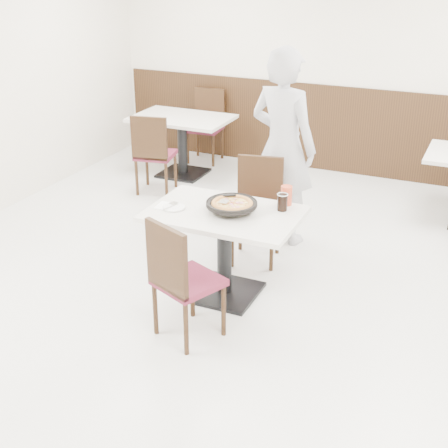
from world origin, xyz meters
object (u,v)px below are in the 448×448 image
at_px(cola_glass, 282,203).
at_px(bg_table_left, 182,146).
at_px(main_table, 224,254).
at_px(pizza_pan, 232,207).
at_px(chair_near, 189,279).
at_px(side_plate, 174,207).
at_px(diner_person, 283,147).
at_px(bg_chair_left_near, 155,153).
at_px(bg_chair_left_far, 205,127).
at_px(red_cup, 286,195).
at_px(chair_far, 256,213).
at_px(pizza, 232,206).

relative_size(cola_glass, bg_table_left, 0.11).
height_order(main_table, pizza_pan, pizza_pan).
distance_m(chair_near, bg_table_left, 3.62).
height_order(side_plate, diner_person, diner_person).
bearing_deg(chair_near, bg_chair_left_near, 147.60).
xyz_separation_m(cola_glass, bg_chair_left_far, (-2.10, 2.92, -0.34)).
height_order(chair_near, diner_person, diner_person).
distance_m(red_cup, bg_table_left, 3.08).
relative_size(chair_near, bg_chair_left_near, 1.00).
distance_m(main_table, diner_person, 1.36).
bearing_deg(main_table, side_plate, -165.05).
relative_size(side_plate, diner_person, 0.09).
bearing_deg(diner_person, chair_far, 98.54).
xyz_separation_m(pizza, bg_chair_left_far, (-1.76, 3.13, -0.34)).
xyz_separation_m(main_table, bg_chair_left_far, (-1.69, 3.14, 0.10)).
xyz_separation_m(chair_near, cola_glass, (0.40, 0.87, 0.34)).
xyz_separation_m(main_table, cola_glass, (0.41, 0.22, 0.44)).
bearing_deg(red_cup, pizza, -134.88).
relative_size(pizza_pan, pizza, 1.09).
bearing_deg(bg_chair_left_far, red_cup, 121.78).
bearing_deg(side_plate, bg_table_left, 116.53).
relative_size(pizza_pan, red_cup, 1.98).
distance_m(main_table, side_plate, 0.56).
bearing_deg(bg_chair_left_far, bg_table_left, 82.96).
bearing_deg(side_plate, red_cup, 29.25).
bearing_deg(pizza_pan, diner_person, 90.35).
bearing_deg(diner_person, pizza, 103.82).
bearing_deg(chair_near, bg_chair_left_far, 137.33).
distance_m(chair_far, pizza, 0.76).
height_order(pizza, bg_chair_left_near, bg_chair_left_near).
xyz_separation_m(pizza, diner_person, (-0.02, 1.24, 0.13)).
height_order(chair_far, cola_glass, chair_far).
distance_m(pizza, diner_person, 1.24).
xyz_separation_m(chair_far, pizza_pan, (0.05, -0.67, 0.32)).
bearing_deg(pizza, bg_table_left, 125.16).
xyz_separation_m(pizza_pan, diner_person, (-0.01, 1.23, 0.15)).
height_order(chair_near, chair_far, same).
bearing_deg(bg_chair_left_near, side_plate, -67.47).
height_order(bg_table_left, bg_chair_left_near, bg_chair_left_near).
bearing_deg(red_cup, chair_near, -111.50).
xyz_separation_m(chair_near, chair_far, (-0.00, 1.34, 0.00)).
bearing_deg(bg_chair_left_far, bg_chair_left_near, 83.69).
xyz_separation_m(chair_far, cola_glass, (0.40, -0.47, 0.34)).
height_order(pizza, red_cup, red_cup).
bearing_deg(bg_chair_left_near, cola_glass, -49.13).
height_order(red_cup, bg_table_left, red_cup).
xyz_separation_m(bg_table_left, bg_chair_left_near, (-0.01, -0.66, 0.10)).
relative_size(cola_glass, bg_chair_left_far, 0.14).
xyz_separation_m(side_plate, cola_glass, (0.81, 0.32, 0.06)).
bearing_deg(bg_chair_left_far, chair_far, 119.71).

